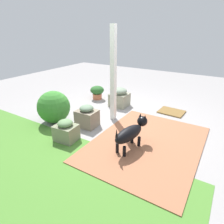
{
  "coord_description": "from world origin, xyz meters",
  "views": [
    {
      "loc": [
        -1.87,
        3.39,
        1.92
      ],
      "look_at": [
        0.15,
        0.13,
        0.26
      ],
      "focal_mm": 30.93,
      "sensor_mm": 36.0,
      "label": 1
    }
  ],
  "objects_px": {
    "terracotta_pot_broad": "(97,92)",
    "dog": "(131,132)",
    "stone_planter_nearest": "(119,97)",
    "porch_pillar": "(113,76)",
    "round_shrub": "(54,107)",
    "stone_planter_mid": "(87,117)",
    "doormat": "(171,112)",
    "stone_planter_far": "(66,131)"
  },
  "relations": [
    {
      "from": "terracotta_pot_broad",
      "to": "dog",
      "type": "distance_m",
      "value": 2.69
    },
    {
      "from": "dog",
      "to": "stone_planter_nearest",
      "type": "bearing_deg",
      "value": -54.86
    },
    {
      "from": "porch_pillar",
      "to": "terracotta_pot_broad",
      "type": "bearing_deg",
      "value": -39.45
    },
    {
      "from": "round_shrub",
      "to": "dog",
      "type": "height_order",
      "value": "round_shrub"
    },
    {
      "from": "stone_planter_mid",
      "to": "round_shrub",
      "type": "xyz_separation_m",
      "value": [
        0.74,
        0.22,
        0.14
      ]
    },
    {
      "from": "dog",
      "to": "terracotta_pot_broad",
      "type": "bearing_deg",
      "value": -41.97
    },
    {
      "from": "stone_planter_nearest",
      "to": "stone_planter_mid",
      "type": "distance_m",
      "value": 1.38
    },
    {
      "from": "doormat",
      "to": "porch_pillar",
      "type": "bearing_deg",
      "value": 45.51
    },
    {
      "from": "round_shrub",
      "to": "dog",
      "type": "xyz_separation_m",
      "value": [
        -1.9,
        0.06,
        -0.03
      ]
    },
    {
      "from": "stone_planter_mid",
      "to": "porch_pillar",
      "type": "bearing_deg",
      "value": -114.86
    },
    {
      "from": "porch_pillar",
      "to": "stone_planter_nearest",
      "type": "height_order",
      "value": "porch_pillar"
    },
    {
      "from": "porch_pillar",
      "to": "dog",
      "type": "height_order",
      "value": "porch_pillar"
    },
    {
      "from": "doormat",
      "to": "stone_planter_nearest",
      "type": "bearing_deg",
      "value": 12.53
    },
    {
      "from": "stone_planter_far",
      "to": "dog",
      "type": "bearing_deg",
      "value": -161.88
    },
    {
      "from": "dog",
      "to": "doormat",
      "type": "xyz_separation_m",
      "value": [
        -0.16,
        -1.95,
        -0.3
      ]
    },
    {
      "from": "stone_planter_nearest",
      "to": "doormat",
      "type": "relative_size",
      "value": 0.84
    },
    {
      "from": "stone_planter_far",
      "to": "stone_planter_nearest",
      "type": "bearing_deg",
      "value": -89.3
    },
    {
      "from": "stone_planter_nearest",
      "to": "round_shrub",
      "type": "relative_size",
      "value": 0.71
    },
    {
      "from": "stone_planter_far",
      "to": "round_shrub",
      "type": "relative_size",
      "value": 0.6
    },
    {
      "from": "stone_planter_nearest",
      "to": "terracotta_pot_broad",
      "type": "relative_size",
      "value": 1.26
    },
    {
      "from": "round_shrub",
      "to": "terracotta_pot_broad",
      "type": "height_order",
      "value": "round_shrub"
    },
    {
      "from": "porch_pillar",
      "to": "stone_planter_nearest",
      "type": "distance_m",
      "value": 1.12
    },
    {
      "from": "terracotta_pot_broad",
      "to": "dog",
      "type": "relative_size",
      "value": 0.49
    },
    {
      "from": "porch_pillar",
      "to": "terracotta_pot_broad",
      "type": "distance_m",
      "value": 1.63
    },
    {
      "from": "porch_pillar",
      "to": "dog",
      "type": "xyz_separation_m",
      "value": [
        -0.89,
        0.88,
        -0.69
      ]
    },
    {
      "from": "terracotta_pot_broad",
      "to": "dog",
      "type": "bearing_deg",
      "value": 138.03
    },
    {
      "from": "stone_planter_nearest",
      "to": "doormat",
      "type": "xyz_separation_m",
      "value": [
        -1.33,
        -0.3,
        -0.23
      ]
    },
    {
      "from": "round_shrub",
      "to": "dog",
      "type": "distance_m",
      "value": 1.91
    },
    {
      "from": "porch_pillar",
      "to": "stone_planter_far",
      "type": "height_order",
      "value": "porch_pillar"
    },
    {
      "from": "dog",
      "to": "doormat",
      "type": "bearing_deg",
      "value": -94.78
    },
    {
      "from": "doormat",
      "to": "round_shrub",
      "type": "bearing_deg",
      "value": 42.39
    },
    {
      "from": "stone_planter_mid",
      "to": "terracotta_pot_broad",
      "type": "bearing_deg",
      "value": -61.29
    },
    {
      "from": "stone_planter_nearest",
      "to": "round_shrub",
      "type": "height_order",
      "value": "round_shrub"
    },
    {
      "from": "round_shrub",
      "to": "doormat",
      "type": "height_order",
      "value": "round_shrub"
    },
    {
      "from": "stone_planter_far",
      "to": "terracotta_pot_broad",
      "type": "bearing_deg",
      "value": -68.48
    },
    {
      "from": "stone_planter_nearest",
      "to": "dog",
      "type": "bearing_deg",
      "value": 125.14
    },
    {
      "from": "round_shrub",
      "to": "terracotta_pot_broad",
      "type": "bearing_deg",
      "value": -86.99
    },
    {
      "from": "terracotta_pot_broad",
      "to": "doormat",
      "type": "relative_size",
      "value": 0.67
    },
    {
      "from": "porch_pillar",
      "to": "round_shrub",
      "type": "relative_size",
      "value": 2.85
    },
    {
      "from": "stone_planter_far",
      "to": "doormat",
      "type": "height_order",
      "value": "stone_planter_far"
    },
    {
      "from": "porch_pillar",
      "to": "doormat",
      "type": "height_order",
      "value": "porch_pillar"
    },
    {
      "from": "stone_planter_mid",
      "to": "terracotta_pot_broad",
      "type": "xyz_separation_m",
      "value": [
        0.83,
        -1.52,
        0.01
      ]
    }
  ]
}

